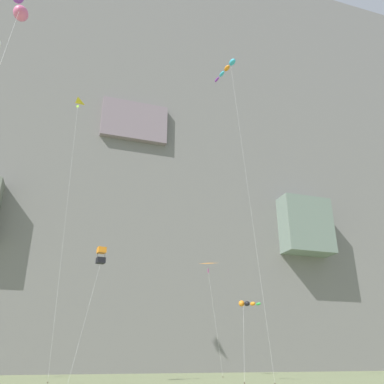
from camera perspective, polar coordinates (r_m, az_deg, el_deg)
The scene contains 6 objects.
cliff_face at distance 80.41m, azimuth -9.48°, elevation 7.58°, with size 180.00×24.73×84.19m.
kite_windsock_mid_right at distance 50.50m, azimuth 5.10°, elevation 17.20°, with size 2.11×6.51×34.68m.
kite_windsock_far_left at distance 40.69m, azimuth 7.81°, elevation -15.56°, with size 2.84×4.00×7.27m.
kite_box_mid_center at distance 38.01m, azimuth -12.88°, elevation -8.87°, with size 2.31×2.97×11.44m.
kite_delta_near_cliff at distance 50.42m, azimuth 2.28°, elevation -11.06°, with size 2.26×2.74×12.40m.
kite_delta_far_right at distance 52.67m, azimuth -16.50°, elevation 10.53°, with size 1.74×6.52×31.57m.
Camera 1 is at (-8.48, -7.45, 2.00)m, focal length 37.29 mm.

